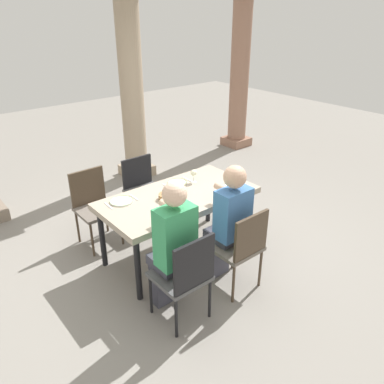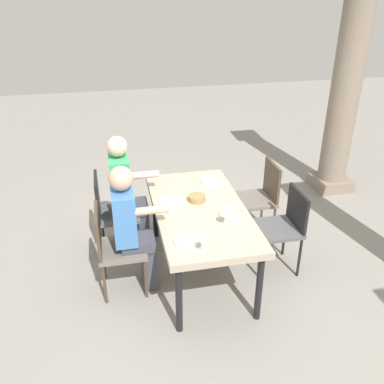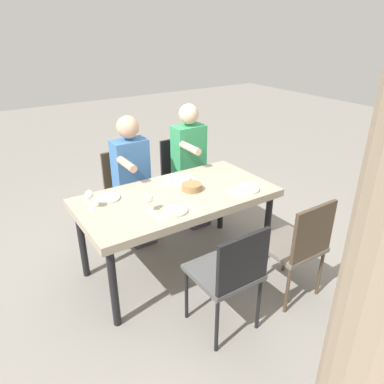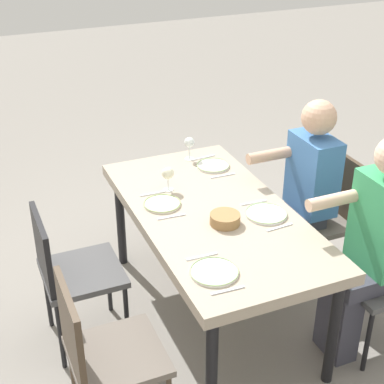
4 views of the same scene
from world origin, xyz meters
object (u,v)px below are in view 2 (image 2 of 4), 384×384
at_px(chair_west_south, 110,209).
at_px(dining_table, 200,214).
at_px(chair_mid_north, 284,224).
at_px(plate_1, 171,202).
at_px(diner_woman_green, 127,191).
at_px(diner_man_white, 132,226).
at_px(plate_3, 186,241).
at_px(stone_column_near, 345,91).
at_px(chair_west_north, 261,194).
at_px(plate_2, 231,214).
at_px(wine_glass_3, 203,240).
at_px(chair_mid_south, 113,244).
at_px(plate_0, 211,181).
at_px(wine_glass_2, 225,214).
at_px(bread_basket, 196,198).

bearing_deg(chair_west_south, dining_table, 55.48).
relative_size(chair_mid_north, plate_1, 3.63).
height_order(diner_woman_green, diner_man_white, diner_woman_green).
distance_m(diner_woman_green, plate_3, 1.19).
relative_size(dining_table, stone_column_near, 0.59).
relative_size(chair_west_north, diner_woman_green, 0.67).
bearing_deg(chair_mid_north, plate_2, -81.53).
bearing_deg(wine_glass_3, chair_mid_south, -130.66).
bearing_deg(plate_0, wine_glass_3, -17.39).
distance_m(dining_table, plate_0, 0.61).
relative_size(stone_column_near, wine_glass_2, 18.67).
relative_size(stone_column_near, wine_glass_3, 17.93).
xyz_separation_m(wine_glass_2, plate_3, (0.19, -0.39, -0.10)).
xyz_separation_m(chair_west_north, plate_0, (0.04, -0.60, 0.25)).
relative_size(chair_west_north, wine_glass_2, 5.78).
height_order(chair_mid_north, plate_2, chair_mid_north).
xyz_separation_m(stone_column_near, wine_glass_3, (2.21, -2.43, -0.54)).
xyz_separation_m(chair_west_south, chair_mid_south, (0.68, 0.00, 0.00)).
bearing_deg(wine_glass_3, plate_3, -149.39).
bearing_deg(chair_west_north, wine_glass_2, -37.08).
bearing_deg(plate_3, wine_glass_2, 115.88).
bearing_deg(diner_man_white, wine_glass_2, 73.09).
distance_m(chair_mid_north, plate_3, 1.20).
distance_m(chair_west_north, chair_mid_south, 1.84).
distance_m(diner_woman_green, stone_column_near, 3.16).
relative_size(stone_column_near, plate_3, 13.09).
bearing_deg(chair_mid_south, bread_basket, 105.97).
height_order(dining_table, chair_mid_south, chair_mid_south).
bearing_deg(plate_1, chair_mid_north, 77.31).
bearing_deg(chair_mid_south, diner_man_white, 89.09).
relative_size(chair_mid_south, diner_woman_green, 0.67).
bearing_deg(chair_west_north, chair_mid_north, -0.42).
xyz_separation_m(diner_woman_green, plate_2, (0.77, 0.91, 0.05)).
bearing_deg(chair_mid_south, diner_woman_green, 164.22).
bearing_deg(diner_woman_green, chair_west_north, 90.11).
bearing_deg(plate_0, dining_table, -24.48).
distance_m(plate_2, wine_glass_2, 0.22).
height_order(stone_column_near, plate_1, stone_column_near).
bearing_deg(plate_1, dining_table, 58.62).
bearing_deg(plate_1, chair_west_south, -125.81).
bearing_deg(stone_column_near, plate_3, -51.09).
xyz_separation_m(wine_glass_3, bread_basket, (-0.85, 0.14, -0.09)).
bearing_deg(plate_1, plate_3, 1.29).
relative_size(diner_woman_green, wine_glass_2, 8.64).
xyz_separation_m(stone_column_near, bread_basket, (1.35, -2.29, -0.63)).
relative_size(chair_west_south, diner_man_white, 0.70).
relative_size(chair_west_north, stone_column_near, 0.31).
xyz_separation_m(chair_west_south, stone_column_near, (-0.92, 3.14, 0.90)).
bearing_deg(diner_woman_green, wine_glass_3, 21.95).
height_order(stone_column_near, bread_basket, stone_column_near).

